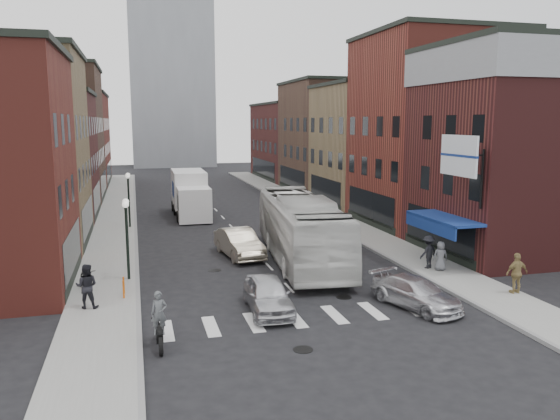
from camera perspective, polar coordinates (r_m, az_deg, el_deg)
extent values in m
plane|color=black|center=(25.41, 1.59, -8.78)|extent=(160.00, 160.00, 0.00)
cube|color=gray|center=(45.84, -16.75, -0.92)|extent=(3.00, 74.00, 0.15)
cube|color=gray|center=(48.34, 3.81, -0.03)|extent=(3.00, 74.00, 0.15)
cube|color=gray|center=(45.82, -14.87, -0.93)|extent=(0.20, 74.00, 0.16)
cube|color=gray|center=(47.89, 2.11, -0.19)|extent=(0.20, 74.00, 0.16)
cube|color=silver|center=(22.71, 3.79, -11.03)|extent=(12.00, 2.20, 0.01)
cube|color=black|center=(28.51, -20.90, -4.06)|extent=(0.08, 7.20, 2.20)
cube|color=black|center=(37.80, -19.48, -0.82)|extent=(0.08, 8.00, 2.20)
cube|color=#461919|center=(47.92, -24.78, 4.99)|extent=(10.00, 10.00, 10.00)
cube|color=black|center=(47.66, -18.60, 1.22)|extent=(0.08, 8.00, 2.20)
cube|color=black|center=(47.88, -25.20, 11.14)|extent=(10.30, 10.20, 0.30)
cube|color=#4E3327|center=(58.72, -23.10, 7.20)|extent=(10.00, 12.00, 13.00)
cube|color=black|center=(58.56, -17.96, 2.67)|extent=(0.08, 9.60, 2.20)
cube|color=black|center=(58.94, -23.52, 13.66)|extent=(10.30, 12.20, 0.30)
cube|color=maroon|center=(72.63, -21.54, 6.76)|extent=(10.00, 16.00, 11.00)
cube|color=black|center=(72.48, -17.44, 3.88)|extent=(0.08, 12.80, 2.20)
cube|color=black|center=(72.67, -21.81, 11.21)|extent=(10.30, 16.20, 0.30)
cube|color=#461919|center=(35.33, 23.49, 5.47)|extent=(10.00, 9.00, 12.00)
cube|color=black|center=(33.03, 16.21, -2.05)|extent=(0.08, 7.20, 2.20)
cube|color=black|center=(35.54, 24.15, 15.40)|extent=(10.30, 9.20, 0.30)
cube|color=maroon|center=(43.14, 15.69, 7.77)|extent=(10.00, 10.00, 14.00)
cube|color=black|center=(41.31, 9.41, 0.41)|extent=(0.08, 8.00, 2.20)
cube|color=black|center=(43.59, 16.12, 17.20)|extent=(10.30, 10.20, 0.30)
cube|color=olive|center=(52.05, 9.99, 6.52)|extent=(10.00, 10.00, 11.00)
cube|color=black|center=(50.49, 4.73, 2.10)|extent=(0.08, 8.00, 2.20)
cube|color=black|center=(52.10, 10.17, 12.74)|extent=(10.30, 10.20, 0.30)
cube|color=#4E3327|center=(62.17, 5.70, 7.50)|extent=(10.00, 12.00, 12.00)
cube|color=black|center=(60.89, 1.24, 3.36)|extent=(0.08, 9.60, 2.20)
cube|color=black|center=(62.29, 5.80, 13.17)|extent=(10.30, 12.20, 0.30)
cube|color=#461919|center=(75.46, 1.91, 7.09)|extent=(10.00, 16.00, 10.00)
cube|color=black|center=(74.37, -1.79, 4.43)|extent=(0.08, 12.80, 2.20)
cube|color=black|center=(75.44, 1.93, 11.00)|extent=(10.30, 16.20, 0.30)
cube|color=navy|center=(30.68, 16.75, -0.83)|extent=(1.80, 5.00, 0.15)
cube|color=navy|center=(30.30, 15.35, -1.56)|extent=(0.10, 5.00, 0.70)
cylinder|color=black|center=(29.16, 20.36, 3.04)|extent=(0.12, 0.12, 3.00)
cylinder|color=black|center=(28.67, 19.35, 5.41)|extent=(1.40, 0.08, 0.08)
cube|color=silver|center=(28.28, 18.17, 5.42)|extent=(0.12, 3.00, 2.00)
cube|color=#9399A0|center=(102.82, -11.55, 18.68)|extent=(14.00, 14.00, 50.00)
cylinder|color=black|center=(27.78, -15.66, -3.28)|extent=(0.14, 0.14, 4.00)
cylinder|color=black|center=(27.42, -15.84, 0.80)|extent=(0.06, 0.90, 0.06)
sphere|color=white|center=(26.98, -15.85, 0.56)|extent=(0.32, 0.32, 0.32)
sphere|color=white|center=(27.87, -15.83, 0.83)|extent=(0.32, 0.32, 0.32)
cylinder|color=black|center=(41.56, -15.51, 0.81)|extent=(0.14, 0.14, 4.00)
cylinder|color=black|center=(41.33, -15.63, 3.55)|extent=(0.06, 0.90, 0.06)
sphere|color=white|center=(40.88, -15.63, 3.43)|extent=(0.32, 0.32, 0.32)
sphere|color=white|center=(41.78, -15.62, 3.54)|extent=(0.32, 0.32, 0.32)
cylinder|color=#D8590C|center=(25.24, -16.03, -7.97)|extent=(0.08, 0.08, 0.80)
cylinder|color=#D8590C|center=(25.81, -16.01, -7.58)|extent=(0.08, 0.08, 0.80)
cube|color=white|center=(43.20, -8.96, 0.57)|extent=(2.56, 2.77, 2.63)
cube|color=black|center=(43.17, -8.97, 0.92)|extent=(2.59, 1.51, 1.16)
cube|color=white|center=(47.04, -9.51, 2.23)|extent=(2.71, 5.51, 3.05)
cube|color=navy|center=(47.04, -9.51, 2.23)|extent=(2.70, 2.14, 1.26)
cube|color=black|center=(47.07, -9.43, 0.10)|extent=(2.41, 6.87, 0.37)
cylinder|color=black|center=(43.46, -10.54, -0.69)|extent=(0.29, 0.95, 0.95)
cylinder|color=black|center=(43.70, -7.38, -0.55)|extent=(0.29, 0.95, 0.95)
cylinder|color=black|center=(46.97, -10.89, 0.04)|extent=(0.29, 0.95, 0.95)
cylinder|color=black|center=(47.20, -7.96, 0.16)|extent=(0.29, 0.95, 0.95)
cylinder|color=black|center=(49.05, -11.08, 0.42)|extent=(0.29, 0.95, 0.95)
cylinder|color=black|center=(49.27, -8.27, 0.54)|extent=(0.29, 0.95, 0.95)
cylinder|color=black|center=(20.81, -12.53, -12.27)|extent=(0.13, 0.62, 0.62)
cylinder|color=black|center=(19.51, -12.34, -13.76)|extent=(0.13, 0.62, 0.62)
cube|color=black|center=(20.08, -12.46, -12.45)|extent=(0.28, 1.13, 0.33)
cube|color=black|center=(20.43, -12.56, -10.95)|extent=(0.52, 0.08, 0.06)
imported|color=#4F5356|center=(19.72, -12.52, -10.46)|extent=(0.58, 0.39, 1.55)
imported|color=silver|center=(30.95, 2.17, -1.93)|extent=(4.56, 13.64, 3.73)
imported|color=silver|center=(23.00, -1.27, -8.83)|extent=(1.94, 4.34, 1.45)
imported|color=beige|center=(32.09, -4.29, -3.47)|extent=(2.36, 5.10, 1.62)
imported|color=silver|center=(24.21, 14.01, -8.41)|extent=(3.03, 4.71, 1.27)
imported|color=black|center=(27.08, -19.61, -6.79)|extent=(1.19, 1.93, 0.96)
imported|color=black|center=(24.27, -19.56, -7.50)|extent=(1.00, 0.69, 1.88)
imported|color=black|center=(30.02, 15.23, -4.25)|extent=(1.25, 0.92, 1.75)
imported|color=olive|center=(27.02, 23.50, -6.07)|extent=(1.10, 0.55, 1.87)
imported|color=slate|center=(29.76, 16.42, -4.63)|extent=(0.84, 0.64, 1.54)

